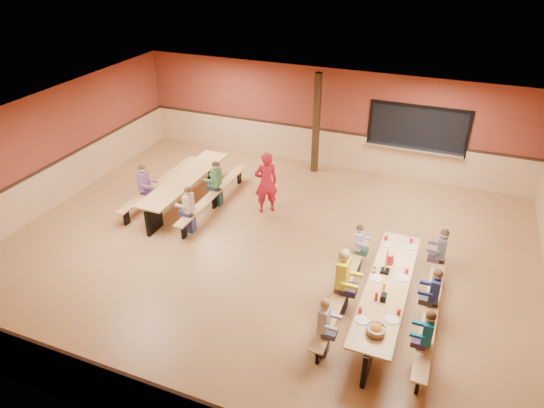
% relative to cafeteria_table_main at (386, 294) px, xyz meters
% --- Properties ---
extents(ground, '(12.00, 12.00, 0.00)m').
position_rel_cafeteria_table_main_xyz_m(ground, '(-2.95, 1.18, -0.53)').
color(ground, '#9A663A').
rests_on(ground, ground).
extents(room_envelope, '(12.04, 10.04, 3.02)m').
position_rel_cafeteria_table_main_xyz_m(room_envelope, '(-2.95, 1.18, 0.16)').
color(room_envelope, brown).
rests_on(room_envelope, ground).
extents(kitchen_pass_through, '(2.78, 0.28, 1.38)m').
position_rel_cafeteria_table_main_xyz_m(kitchen_pass_through, '(-0.35, 6.14, 0.96)').
color(kitchen_pass_through, black).
rests_on(kitchen_pass_through, ground).
extents(structural_post, '(0.18, 0.18, 3.00)m').
position_rel_cafeteria_table_main_xyz_m(structural_post, '(-3.15, 5.58, 0.97)').
color(structural_post, black).
rests_on(structural_post, ground).
extents(cafeteria_table_main, '(1.91, 3.70, 0.74)m').
position_rel_cafeteria_table_main_xyz_m(cafeteria_table_main, '(0.00, 0.00, 0.00)').
color(cafeteria_table_main, tan).
rests_on(cafeteria_table_main, ground).
extents(cafeteria_table_second, '(1.91, 3.70, 0.74)m').
position_rel_cafeteria_table_main_xyz_m(cafeteria_table_second, '(-5.76, 2.45, 0.00)').
color(cafeteria_table_second, tan).
rests_on(cafeteria_table_second, ground).
extents(seated_child_white_left, '(0.36, 0.29, 1.18)m').
position_rel_cafeteria_table_main_xyz_m(seated_child_white_left, '(-0.83, -1.34, 0.07)').
color(seated_child_white_left, silver).
rests_on(seated_child_white_left, ground).
extents(seated_adult_yellow, '(0.45, 0.37, 1.37)m').
position_rel_cafeteria_table_main_xyz_m(seated_adult_yellow, '(-0.83, -0.13, 0.16)').
color(seated_adult_yellow, yellow).
rests_on(seated_adult_yellow, ground).
extents(seated_child_grey_left, '(0.32, 0.26, 1.11)m').
position_rel_cafeteria_table_main_xyz_m(seated_child_grey_left, '(-0.83, 1.22, 0.03)').
color(seated_child_grey_left, '#AEAEAE').
rests_on(seated_child_grey_left, ground).
extents(seated_child_teal_right, '(0.35, 0.29, 1.17)m').
position_rel_cafeteria_table_main_xyz_m(seated_child_teal_right, '(0.82, -0.99, 0.06)').
color(seated_child_teal_right, '#116485').
rests_on(seated_child_teal_right, ground).
extents(seated_child_navy_right, '(0.37, 0.30, 1.20)m').
position_rel_cafeteria_table_main_xyz_m(seated_child_navy_right, '(0.82, 0.13, 0.08)').
color(seated_child_navy_right, '#1D224F').
rests_on(seated_child_navy_right, ground).
extents(seated_child_char_right, '(0.37, 0.30, 1.20)m').
position_rel_cafeteria_table_main_xyz_m(seated_child_char_right, '(0.82, 1.54, 0.08)').
color(seated_child_char_right, '#474A51').
rests_on(seated_child_char_right, ground).
extents(seated_child_purple_sec, '(0.38, 0.31, 1.24)m').
position_rel_cafeteria_table_main_xyz_m(seated_child_purple_sec, '(-6.58, 1.76, 0.09)').
color(seated_child_purple_sec, '#774875').
rests_on(seated_child_purple_sec, ground).
extents(seated_child_green_sec, '(0.38, 0.31, 1.24)m').
position_rel_cafeteria_table_main_xyz_m(seated_child_green_sec, '(-4.93, 2.64, 0.09)').
color(seated_child_green_sec, '#3B7943').
rests_on(seated_child_green_sec, ground).
extents(seated_child_tan_sec, '(0.36, 0.29, 1.19)m').
position_rel_cafeteria_table_main_xyz_m(seated_child_tan_sec, '(-4.93, 1.22, 0.07)').
color(seated_child_tan_sec, '#C0AF9D').
rests_on(seated_child_tan_sec, ground).
extents(standing_woman, '(0.72, 0.68, 1.66)m').
position_rel_cafeteria_table_main_xyz_m(standing_woman, '(-3.60, 2.81, 0.31)').
color(standing_woman, '#B11425').
rests_on(standing_woman, ground).
extents(punch_pitcher, '(0.16, 0.16, 0.22)m').
position_rel_cafeteria_table_main_xyz_m(punch_pitcher, '(-0.09, 0.67, 0.32)').
color(punch_pitcher, red).
rests_on(punch_pitcher, cafeteria_table_main).
extents(chip_bowl, '(0.32, 0.32, 0.15)m').
position_rel_cafeteria_table_main_xyz_m(chip_bowl, '(0.04, -1.31, 0.29)').
color(chip_bowl, orange).
rests_on(chip_bowl, cafeteria_table_main).
extents(napkin_dispenser, '(0.10, 0.14, 0.13)m').
position_rel_cafeteria_table_main_xyz_m(napkin_dispenser, '(0.00, -0.46, 0.28)').
color(napkin_dispenser, black).
rests_on(napkin_dispenser, cafeteria_table_main).
extents(condiment_mustard, '(0.06, 0.06, 0.17)m').
position_rel_cafeteria_table_main_xyz_m(condiment_mustard, '(-0.04, -0.18, 0.30)').
color(condiment_mustard, yellow).
rests_on(condiment_mustard, cafeteria_table_main).
extents(condiment_ketchup, '(0.06, 0.06, 0.17)m').
position_rel_cafeteria_table_main_xyz_m(condiment_ketchup, '(-0.12, -0.51, 0.30)').
color(condiment_ketchup, '#B2140F').
rests_on(condiment_ketchup, cafeteria_table_main).
extents(table_paddle, '(0.16, 0.16, 0.56)m').
position_rel_cafeteria_table_main_xyz_m(table_paddle, '(-0.12, 0.36, 0.35)').
color(table_paddle, black).
rests_on(table_paddle, cafeteria_table_main).
extents(place_settings, '(0.65, 3.30, 0.11)m').
position_rel_cafeteria_table_main_xyz_m(place_settings, '(-0.00, 0.00, 0.27)').
color(place_settings, beige).
rests_on(place_settings, cafeteria_table_main).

